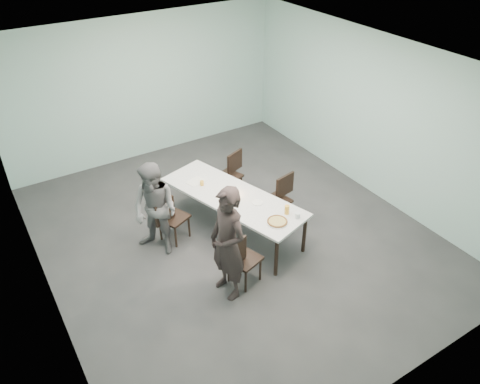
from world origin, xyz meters
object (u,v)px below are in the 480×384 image
diner_far (155,210)px  tealight (234,193)px  chair_far_left (170,216)px  chair_far_right (231,172)px  amber_tumbler (202,183)px  diner_near (228,244)px  chair_near_right (280,196)px  table (233,198)px  beer_glass (287,210)px  pizza (277,222)px  water_tumbler (297,215)px  side_plate (258,202)px  chair_near_left (241,258)px

diner_far → tealight: bearing=50.4°
chair_far_left → tealight: chair_far_left is taller
chair_far_right → amber_tumbler: size_ratio=10.88×
chair_far_right → diner_near: size_ratio=0.48×
chair_near_right → amber_tumbler: bearing=-41.6°
table → chair_near_right: size_ratio=3.16×
tealight → amber_tumbler: (-0.31, 0.53, 0.02)m
chair_far_left → chair_near_right: bearing=-36.9°
beer_glass → chair_near_right: bearing=59.9°
chair_far_left → pizza: bearing=-71.0°
diner_far → water_tumbler: diner_far is taller
chair_far_left → side_plate: bearing=-53.6°
chair_far_right → beer_glass: beer_glass is taller
chair_far_left → chair_far_right: size_ratio=1.00×
chair_near_right → beer_glass: bearing=48.6°
chair_near_left → beer_glass: (1.01, 0.26, 0.32)m
chair_near_right → tealight: 0.91m
chair_near_right → chair_far_right: bearing=-86.6°
chair_near_right → table: bearing=-19.6°
chair_near_right → beer_glass: size_ratio=5.80×
chair_near_right → chair_far_right: 1.19m
table → chair_near_right: chair_near_right is taller
chair_near_right → tealight: (-0.86, 0.15, 0.27)m
pizza → beer_glass: beer_glass is taller
diner_near → water_tumbler: size_ratio=19.94×
amber_tumbler → table: bearing=-63.3°
chair_near_right → amber_tumbler: chair_near_right is taller
chair_near_left → chair_near_right: size_ratio=1.00×
amber_tumbler → pizza: bearing=-72.9°
table → water_tumbler: bearing=-63.4°
diner_near → tealight: bearing=138.1°
chair_far_right → tealight: 1.18m
pizza → tealight: size_ratio=6.07×
chair_far_right → tealight: (-0.55, -1.00, 0.27)m
chair_far_left → diner_far: diner_far is taller
side_plate → water_tumbler: (0.29, -0.66, 0.04)m
side_plate → water_tumbler: 0.73m
tealight → pizza: bearing=-80.9°
diner_near → tealight: 1.46m
chair_far_right → water_tumbler: (-0.06, -2.08, 0.29)m
table → chair_near_left: bearing=-115.9°
chair_near_right → tealight: chair_near_right is taller
chair_near_right → side_plate: chair_near_right is taller
chair_near_left → diner_far: size_ratio=0.54×
chair_near_right → diner_far: size_ratio=0.54×
chair_near_right → diner_near: bearing=20.6°
pizza → tealight: tealight is taller
side_plate → chair_near_right: bearing=21.7°
table → water_tumbler: water_tumbler is taller
chair_near_right → water_tumbler: chair_near_right is taller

